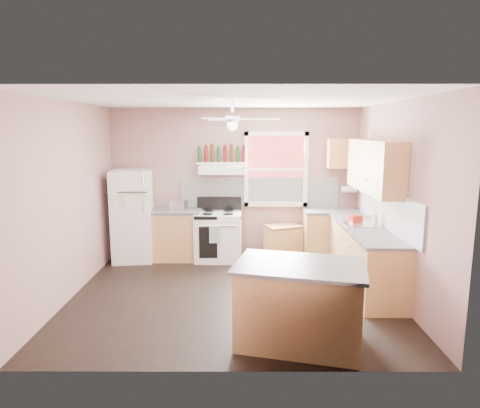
{
  "coord_description": "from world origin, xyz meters",
  "views": [
    {
      "loc": [
        0.12,
        -5.8,
        2.31
      ],
      "look_at": [
        0.1,
        0.3,
        1.25
      ],
      "focal_mm": 32.0,
      "sensor_mm": 36.0,
      "label": 1
    }
  ],
  "objects_px": {
    "refrigerator": "(133,216)",
    "cart": "(283,242)",
    "toaster": "(178,205)",
    "stove": "(219,236)",
    "island": "(299,306)"
  },
  "relations": [
    {
      "from": "cart",
      "to": "island",
      "type": "relative_size",
      "value": 0.47
    },
    {
      "from": "toaster",
      "to": "island",
      "type": "bearing_deg",
      "value": -43.77
    },
    {
      "from": "cart",
      "to": "island",
      "type": "xyz_separation_m",
      "value": [
        -0.13,
        -3.17,
        0.13
      ]
    },
    {
      "from": "stove",
      "to": "cart",
      "type": "distance_m",
      "value": 1.18
    },
    {
      "from": "toaster",
      "to": "refrigerator",
      "type": "bearing_deg",
      "value": -159.9
    },
    {
      "from": "stove",
      "to": "island",
      "type": "bearing_deg",
      "value": -69.04
    },
    {
      "from": "cart",
      "to": "toaster",
      "type": "bearing_deg",
      "value": 160.21
    },
    {
      "from": "refrigerator",
      "to": "cart",
      "type": "xyz_separation_m",
      "value": [
        2.69,
        0.14,
        -0.51
      ]
    },
    {
      "from": "toaster",
      "to": "cart",
      "type": "height_order",
      "value": "toaster"
    },
    {
      "from": "toaster",
      "to": "stove",
      "type": "xyz_separation_m",
      "value": [
        0.71,
        -0.04,
        -0.56
      ]
    },
    {
      "from": "toaster",
      "to": "stove",
      "type": "relative_size",
      "value": 0.33
    },
    {
      "from": "refrigerator",
      "to": "stove",
      "type": "relative_size",
      "value": 1.88
    },
    {
      "from": "stove",
      "to": "island",
      "type": "xyz_separation_m",
      "value": [
        1.04,
        -3.05,
        0.0
      ]
    },
    {
      "from": "cart",
      "to": "island",
      "type": "distance_m",
      "value": 3.18
    },
    {
      "from": "cart",
      "to": "refrigerator",
      "type": "bearing_deg",
      "value": 160.41
    }
  ]
}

